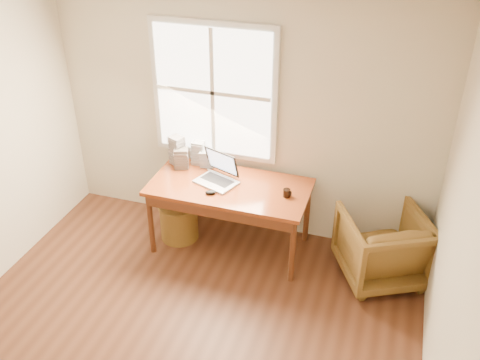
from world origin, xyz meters
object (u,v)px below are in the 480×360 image
object	(u,v)px
coffee_mug	(287,193)
armchair	(383,246)
desk	(230,187)
wicker_stool	(179,221)
cd_stack_a	(198,153)
laptop	(216,171)

from	to	relation	value
coffee_mug	armchair	bearing A→B (deg)	11.38
desk	wicker_stool	xyz separation A→B (m)	(-0.57, -0.02, -0.53)
desk	armchair	world-z (taller)	desk
armchair	coffee_mug	world-z (taller)	coffee_mug
coffee_mug	cd_stack_a	distance (m)	1.11
wicker_stool	laptop	size ratio (longest dim) A/B	1.05
wicker_stool	coffee_mug	distance (m)	1.30
desk	wicker_stool	world-z (taller)	desk
cd_stack_a	wicker_stool	bearing A→B (deg)	-108.11
coffee_mug	laptop	bearing A→B (deg)	-172.20
armchair	laptop	xyz separation A→B (m)	(-1.69, -0.00, 0.53)
armchair	wicker_stool	distance (m)	2.13
wicker_stool	coffee_mug	bearing A→B (deg)	-0.17
cd_stack_a	desk	bearing A→B (deg)	-35.49
wicker_stool	desk	bearing A→B (deg)	2.27
coffee_mug	wicker_stool	bearing A→B (deg)	-170.35
armchair	wicker_stool	xyz separation A→B (m)	(-2.12, -0.02, -0.15)
laptop	cd_stack_a	size ratio (longest dim) A/B	1.49
desk	coffee_mug	bearing A→B (deg)	-2.55
desk	cd_stack_a	bearing A→B (deg)	144.51
wicker_stool	cd_stack_a	bearing A→B (deg)	71.89
wicker_stool	cd_stack_a	world-z (taller)	cd_stack_a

